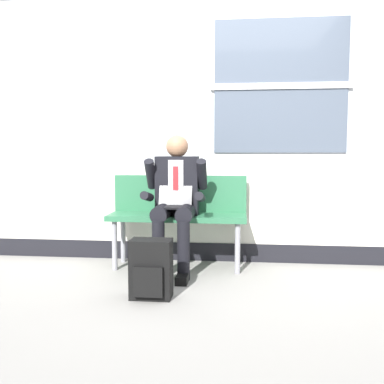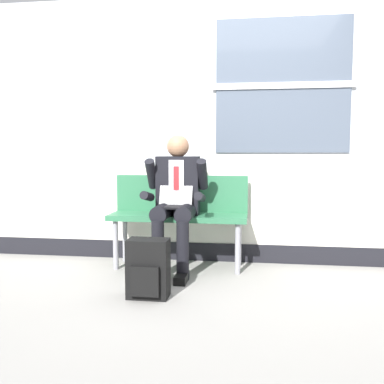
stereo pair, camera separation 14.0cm
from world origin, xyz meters
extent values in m
plane|color=gray|center=(0.00, 0.00, 0.00)|extent=(18.00, 18.00, 0.00)
cube|color=silver|center=(0.00, 0.68, 1.80)|extent=(5.57, 0.12, 1.69)
cube|color=silver|center=(0.00, 0.68, 0.57)|extent=(5.57, 0.12, 0.77)
cube|color=black|center=(0.00, 0.68, 0.09)|extent=(5.57, 0.14, 0.18)
cube|color=#4C5666|center=(0.64, 0.61, 1.74)|extent=(1.27, 0.02, 1.28)
cube|color=silver|center=(0.64, 0.60, 1.74)|extent=(1.35, 0.03, 0.06)
cube|color=#2D6B47|center=(-0.32, 0.33, 0.49)|extent=(1.31, 0.42, 0.05)
cube|color=#2D6B47|center=(-0.32, 0.51, 0.70)|extent=(1.31, 0.04, 0.36)
cylinder|color=gray|center=(-0.90, 0.18, 0.23)|extent=(0.05, 0.05, 0.47)
cylinder|color=gray|center=(-0.90, 0.48, 0.23)|extent=(0.05, 0.05, 0.47)
cylinder|color=gray|center=(0.25, 0.18, 0.23)|extent=(0.05, 0.05, 0.47)
cylinder|color=gray|center=(0.25, 0.48, 0.23)|extent=(0.05, 0.05, 0.47)
cylinder|color=black|center=(-0.43, 0.12, 0.56)|extent=(0.15, 0.40, 0.15)
cylinder|color=black|center=(-0.43, -0.07, 0.26)|extent=(0.11, 0.11, 0.52)
cube|color=black|center=(-0.43, -0.13, 0.04)|extent=(0.10, 0.26, 0.07)
cylinder|color=black|center=(-0.21, 0.12, 0.56)|extent=(0.15, 0.40, 0.15)
cylinder|color=black|center=(-0.21, -0.07, 0.26)|extent=(0.11, 0.11, 0.52)
cube|color=black|center=(-0.21, -0.13, 0.04)|extent=(0.10, 0.26, 0.07)
cube|color=black|center=(-0.32, 0.33, 0.79)|extent=(0.40, 0.18, 0.55)
cube|color=silver|center=(-0.32, 0.24, 0.84)|extent=(0.14, 0.01, 0.39)
cube|color=#B22328|center=(-0.32, 0.23, 0.81)|extent=(0.05, 0.01, 0.33)
sphere|color=#9E7051|center=(-0.32, 0.33, 1.16)|extent=(0.21, 0.21, 0.21)
cylinder|color=black|center=(-0.56, 0.26, 0.90)|extent=(0.09, 0.25, 0.30)
cylinder|color=black|center=(-0.56, 0.09, 0.71)|extent=(0.08, 0.27, 0.12)
cylinder|color=black|center=(-0.08, 0.26, 0.90)|extent=(0.09, 0.25, 0.30)
cylinder|color=black|center=(-0.08, 0.09, 0.71)|extent=(0.08, 0.27, 0.12)
cube|color=black|center=(-0.32, 0.09, 0.62)|extent=(0.31, 0.22, 0.02)
cube|color=black|center=(-0.32, 0.22, 0.73)|extent=(0.31, 0.08, 0.21)
cube|color=black|center=(-0.40, -0.55, 0.23)|extent=(0.31, 0.19, 0.45)
cube|color=black|center=(-0.40, -0.67, 0.16)|extent=(0.22, 0.04, 0.23)
camera|label=1|loc=(0.26, -3.75, 1.11)|focal=40.93mm
camera|label=2|loc=(0.40, -3.73, 1.11)|focal=40.93mm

